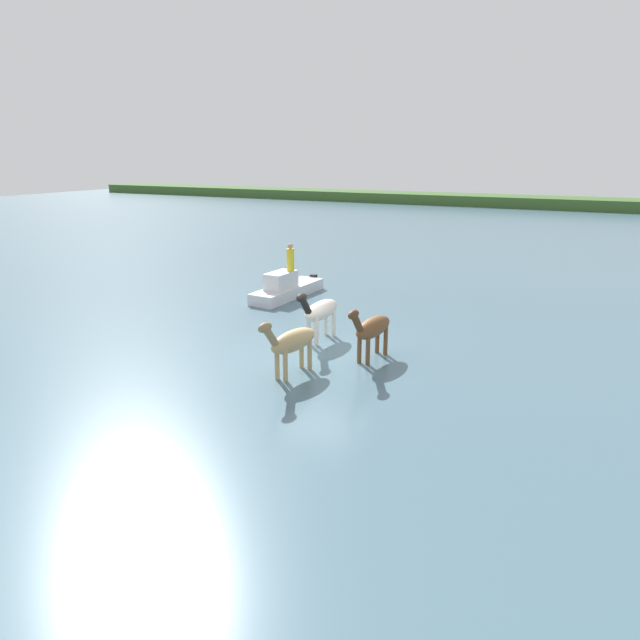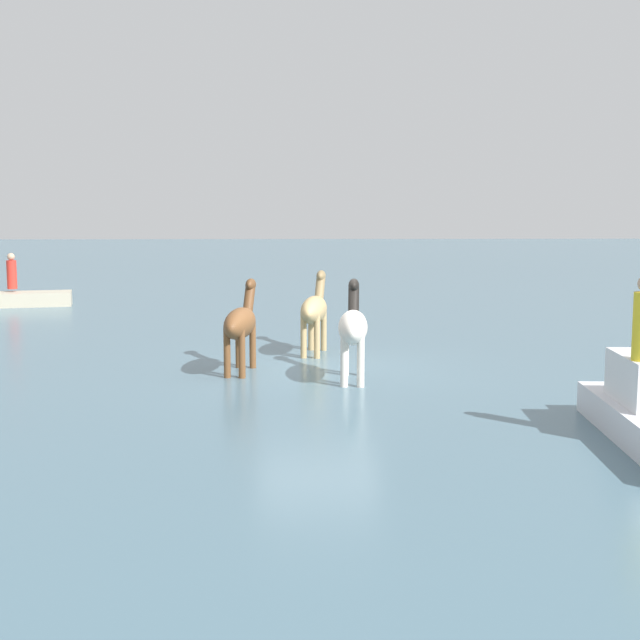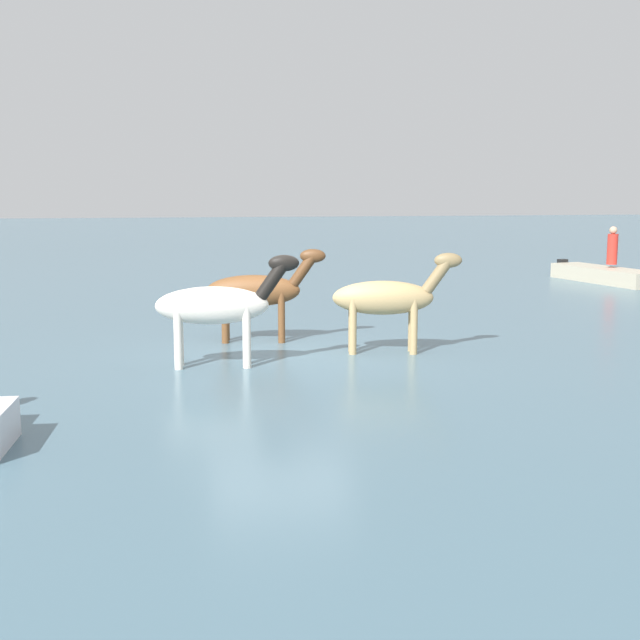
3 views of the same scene
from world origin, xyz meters
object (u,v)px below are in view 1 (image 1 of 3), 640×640
Objects in this scene: horse_dun_straggler at (372,328)px; person_spotter_bow at (290,258)px; horse_chestnut_trailing at (320,311)px; horse_mid_herd at (292,342)px; boat_skiff_near at (287,290)px.

person_spotter_bow is at bearing -124.67° from horse_dun_straggler.
horse_chestnut_trailing is 1.03× the size of horse_dun_straggler.
horse_mid_herd is 2.66m from horse_dun_straggler.
horse_mid_herd is 8.87m from person_spotter_bow.
horse_chestnut_trailing reaches higher than boat_skiff_near.
horse_dun_straggler is at bearing 154.85° from horse_mid_herd.
horse_dun_straggler is at bearing 72.22° from horse_chestnut_trailing.
horse_chestnut_trailing is 3.14m from horse_mid_herd.
horse_mid_herd reaches higher than boat_skiff_near.
person_spotter_bow is at bearing -136.56° from horse_chestnut_trailing.
horse_dun_straggler is (2.18, -0.89, -0.04)m from horse_chestnut_trailing.
person_spotter_bow is (-3.72, 4.60, 0.70)m from horse_chestnut_trailing.
horse_chestnut_trailing is 2.36m from horse_dun_straggler.
horse_dun_straggler is (1.52, 2.18, -0.01)m from horse_mid_herd.
person_spotter_bow is (-4.38, 7.67, 0.73)m from horse_mid_herd.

